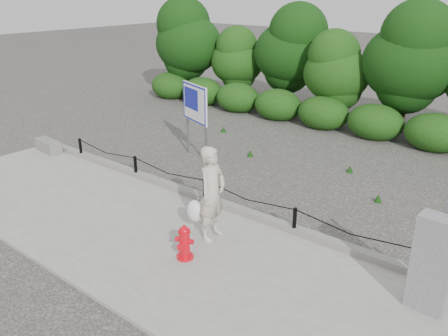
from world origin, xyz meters
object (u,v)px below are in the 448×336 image
concrete_block (48,146)px  fire_hydrant (184,243)px  pedestrian (211,195)px  advertising_sign (195,107)px  utility_cabinet (434,264)px

concrete_block → fire_hydrant: bearing=-13.5°
fire_hydrant → concrete_block: size_ratio=0.63×
fire_hydrant → pedestrian: (-0.14, 0.95, 0.63)m
fire_hydrant → concrete_block: fire_hydrant is taller
advertising_sign → concrete_block: bearing=-125.6°
fire_hydrant → pedestrian: 1.15m
pedestrian → concrete_block: bearing=77.1°
pedestrian → fire_hydrant: bearing=-177.7°
pedestrian → concrete_block: pedestrian is taller
fire_hydrant → utility_cabinet: 4.33m
fire_hydrant → utility_cabinet: (4.08, 1.38, 0.49)m
pedestrian → concrete_block: (-7.54, 0.90, -0.78)m
pedestrian → advertising_sign: bearing=39.8°
concrete_block → advertising_sign: 4.88m
fire_hydrant → concrete_block: (-7.68, 1.85, -0.16)m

